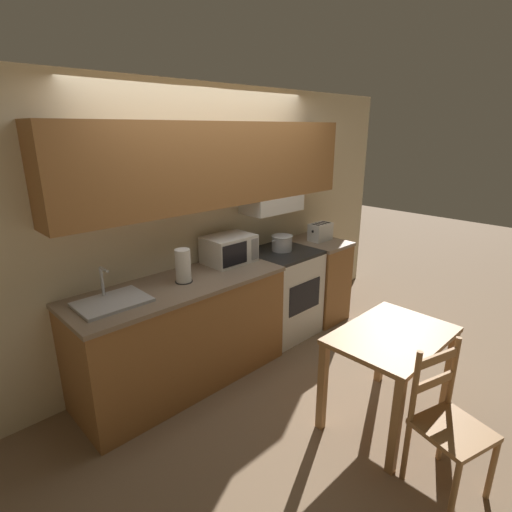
{
  "coord_description": "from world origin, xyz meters",
  "views": [
    {
      "loc": [
        -2.28,
        -2.99,
        2.16
      ],
      "look_at": [
        0.05,
        -0.58,
        1.09
      ],
      "focal_mm": 28.0,
      "sensor_mm": 36.0,
      "label": 1
    }
  ],
  "objects_px": {
    "paper_towel_roll": "(183,266)",
    "chair_left_of_table": "(448,425)",
    "stove_range": "(281,292)",
    "dining_table": "(391,349)",
    "sink_basin": "(112,301)",
    "microwave": "(229,249)",
    "toaster": "(320,232)",
    "cooking_pot": "(282,243)"
  },
  "relations": [
    {
      "from": "paper_towel_roll",
      "to": "dining_table",
      "type": "height_order",
      "value": "paper_towel_roll"
    },
    {
      "from": "cooking_pot",
      "to": "toaster",
      "type": "distance_m",
      "value": 0.61
    },
    {
      "from": "stove_range",
      "to": "sink_basin",
      "type": "xyz_separation_m",
      "value": [
        -1.86,
        -0.01,
        0.48
      ]
    },
    {
      "from": "stove_range",
      "to": "cooking_pot",
      "type": "xyz_separation_m",
      "value": [
        0.02,
        0.02,
        0.55
      ]
    },
    {
      "from": "paper_towel_roll",
      "to": "chair_left_of_table",
      "type": "height_order",
      "value": "paper_towel_roll"
    },
    {
      "from": "stove_range",
      "to": "chair_left_of_table",
      "type": "height_order",
      "value": "stove_range"
    },
    {
      "from": "toaster",
      "to": "chair_left_of_table",
      "type": "relative_size",
      "value": 0.3
    },
    {
      "from": "cooking_pot",
      "to": "paper_towel_roll",
      "type": "height_order",
      "value": "paper_towel_roll"
    },
    {
      "from": "paper_towel_roll",
      "to": "dining_table",
      "type": "distance_m",
      "value": 1.74
    },
    {
      "from": "toaster",
      "to": "paper_towel_roll",
      "type": "height_order",
      "value": "paper_towel_roll"
    },
    {
      "from": "dining_table",
      "to": "chair_left_of_table",
      "type": "distance_m",
      "value": 0.64
    },
    {
      "from": "sink_basin",
      "to": "dining_table",
      "type": "distance_m",
      "value": 2.08
    },
    {
      "from": "cooking_pot",
      "to": "microwave",
      "type": "xyz_separation_m",
      "value": [
        -0.64,
        0.09,
        0.04
      ]
    },
    {
      "from": "stove_range",
      "to": "toaster",
      "type": "bearing_deg",
      "value": -1.11
    },
    {
      "from": "stove_range",
      "to": "dining_table",
      "type": "distance_m",
      "value": 1.58
    },
    {
      "from": "cooking_pot",
      "to": "chair_left_of_table",
      "type": "height_order",
      "value": "cooking_pot"
    },
    {
      "from": "chair_left_of_table",
      "to": "microwave",
      "type": "bearing_deg",
      "value": 102.89
    },
    {
      "from": "toaster",
      "to": "paper_towel_roll",
      "type": "relative_size",
      "value": 1.0
    },
    {
      "from": "toaster",
      "to": "paper_towel_roll",
      "type": "distance_m",
      "value": 1.86
    },
    {
      "from": "microwave",
      "to": "sink_basin",
      "type": "distance_m",
      "value": 1.25
    },
    {
      "from": "stove_range",
      "to": "sink_basin",
      "type": "bearing_deg",
      "value": -179.67
    },
    {
      "from": "toaster",
      "to": "dining_table",
      "type": "distance_m",
      "value": 1.89
    },
    {
      "from": "stove_range",
      "to": "microwave",
      "type": "distance_m",
      "value": 0.87
    },
    {
      "from": "microwave",
      "to": "chair_left_of_table",
      "type": "bearing_deg",
      "value": -93.26
    },
    {
      "from": "dining_table",
      "to": "sink_basin",
      "type": "bearing_deg",
      "value": 133.11
    },
    {
      "from": "toaster",
      "to": "sink_basin",
      "type": "height_order",
      "value": "sink_basin"
    },
    {
      "from": "cooking_pot",
      "to": "toaster",
      "type": "relative_size",
      "value": 1.07
    },
    {
      "from": "microwave",
      "to": "paper_towel_roll",
      "type": "xyz_separation_m",
      "value": [
        -0.61,
        -0.13,
        0.01
      ]
    },
    {
      "from": "toaster",
      "to": "paper_towel_roll",
      "type": "bearing_deg",
      "value": 179.98
    },
    {
      "from": "cooking_pot",
      "to": "microwave",
      "type": "distance_m",
      "value": 0.65
    },
    {
      "from": "paper_towel_roll",
      "to": "cooking_pot",
      "type": "bearing_deg",
      "value": 1.54
    },
    {
      "from": "paper_towel_roll",
      "to": "chair_left_of_table",
      "type": "distance_m",
      "value": 2.19
    },
    {
      "from": "sink_basin",
      "to": "microwave",
      "type": "bearing_deg",
      "value": 5.9
    },
    {
      "from": "paper_towel_roll",
      "to": "chair_left_of_table",
      "type": "xyz_separation_m",
      "value": [
        0.48,
        -2.04,
        -0.63
      ]
    },
    {
      "from": "stove_range",
      "to": "sink_basin",
      "type": "relative_size",
      "value": 1.86
    },
    {
      "from": "sink_basin",
      "to": "chair_left_of_table",
      "type": "distance_m",
      "value": 2.38
    },
    {
      "from": "sink_basin",
      "to": "dining_table",
      "type": "bearing_deg",
      "value": -46.89
    },
    {
      "from": "cooking_pot",
      "to": "paper_towel_roll",
      "type": "distance_m",
      "value": 1.25
    },
    {
      "from": "sink_basin",
      "to": "stove_range",
      "type": "bearing_deg",
      "value": 0.33
    },
    {
      "from": "stove_range",
      "to": "sink_basin",
      "type": "distance_m",
      "value": 1.92
    },
    {
      "from": "stove_range",
      "to": "microwave",
      "type": "bearing_deg",
      "value": 169.42
    },
    {
      "from": "stove_range",
      "to": "cooking_pot",
      "type": "height_order",
      "value": "cooking_pot"
    }
  ]
}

